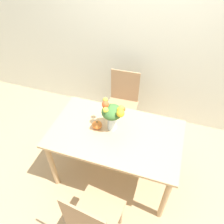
% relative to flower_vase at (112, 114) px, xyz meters
% --- Properties ---
extents(ground_plane, '(12.00, 12.00, 0.00)m').
position_rel_flower_vase_xyz_m(ground_plane, '(0.05, -0.05, -0.99)').
color(ground_plane, tan).
extents(wall_back, '(8.00, 0.06, 2.70)m').
position_rel_flower_vase_xyz_m(wall_back, '(0.05, 1.21, 0.36)').
color(wall_back, silver).
rests_on(wall_back, ground_plane).
extents(dining_table, '(1.40, 0.83, 0.78)m').
position_rel_flower_vase_xyz_m(dining_table, '(0.05, -0.05, -0.32)').
color(dining_table, tan).
rests_on(dining_table, ground_plane).
extents(flower_vase, '(0.27, 0.23, 0.37)m').
position_rel_flower_vase_xyz_m(flower_vase, '(0.00, 0.00, 0.00)').
color(flower_vase, silver).
rests_on(flower_vase, dining_table).
extents(pumpkin, '(0.11, 0.11, 0.10)m').
position_rel_flower_vase_xyz_m(pumpkin, '(-0.16, -0.04, -0.17)').
color(pumpkin, orange).
rests_on(pumpkin, dining_table).
extents(dining_chair_near_window, '(0.44, 0.44, 0.95)m').
position_rel_flower_vase_xyz_m(dining_chair_near_window, '(-0.09, 0.74, -0.49)').
color(dining_chair_near_window, '#9E7A56').
rests_on(dining_chair_near_window, ground_plane).
extents(dining_chair_far_side, '(0.46, 0.46, 0.95)m').
position_rel_flower_vase_xyz_m(dining_chair_far_side, '(0.10, -0.85, -0.49)').
color(dining_chair_far_side, '#9E7A56').
rests_on(dining_chair_far_side, ground_plane).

